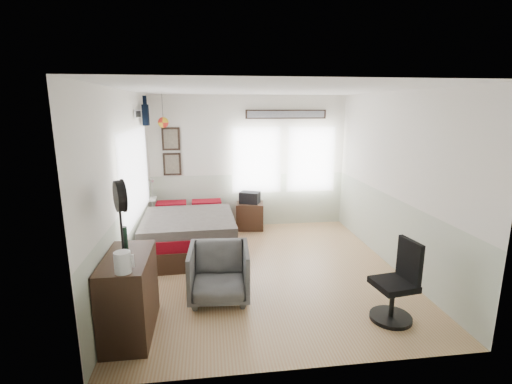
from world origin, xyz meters
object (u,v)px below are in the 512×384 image
(armchair, at_px, (219,273))
(nightstand, at_px, (250,216))
(dresser, at_px, (129,295))
(bed, at_px, (189,232))
(task_chair, at_px, (397,288))

(armchair, distance_m, nightstand, 2.90)
(nightstand, bearing_deg, dresser, -109.05)
(bed, distance_m, task_chair, 3.60)
(dresser, height_order, armchair, dresser)
(bed, xyz_separation_m, nightstand, (1.19, 1.00, -0.05))
(bed, distance_m, dresser, 2.49)
(task_chair, bearing_deg, bed, 126.19)
(dresser, bearing_deg, task_chair, -2.61)
(nightstand, bearing_deg, task_chair, -61.90)
(bed, relative_size, dresser, 2.12)
(dresser, bearing_deg, nightstand, 63.26)
(bed, distance_m, nightstand, 1.55)
(nightstand, height_order, task_chair, task_chair)
(armchair, bearing_deg, bed, 107.46)
(armchair, xyz_separation_m, nightstand, (0.73, 2.80, -0.09))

